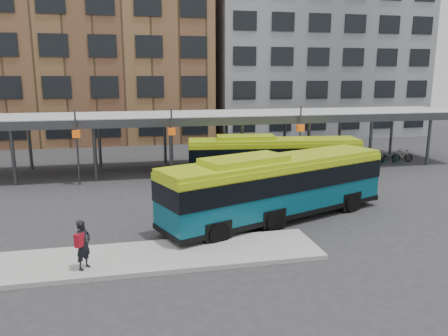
# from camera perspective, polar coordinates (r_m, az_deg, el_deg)

# --- Properties ---
(ground) EXTENTS (120.00, 120.00, 0.00)m
(ground) POSITION_cam_1_polar(r_m,az_deg,el_deg) (20.94, 4.32, -7.31)
(ground) COLOR #28282B
(ground) RESTS_ON ground
(boarding_island) EXTENTS (14.00, 3.00, 0.18)m
(boarding_island) POSITION_cam_1_polar(r_m,az_deg,el_deg) (17.32, -10.76, -11.44)
(boarding_island) COLOR gray
(boarding_island) RESTS_ON ground
(canopy) EXTENTS (40.00, 6.53, 4.80)m
(canopy) POSITION_cam_1_polar(r_m,az_deg,el_deg) (32.43, -2.21, 6.69)
(canopy) COLOR #999B9E
(canopy) RESTS_ON ground
(building_brick) EXTENTS (26.00, 14.00, 22.00)m
(building_brick) POSITION_cam_1_polar(r_m,az_deg,el_deg) (51.25, -17.78, 16.06)
(building_brick) COLOR brown
(building_brick) RESTS_ON ground
(building_grey) EXTENTS (24.00, 14.00, 20.00)m
(building_grey) POSITION_cam_1_polar(r_m,az_deg,el_deg) (55.44, 11.15, 15.01)
(building_grey) COLOR slate
(building_grey) RESTS_ON ground
(bus_front) EXTENTS (12.15, 6.74, 3.32)m
(bus_front) POSITION_cam_1_polar(r_m,az_deg,el_deg) (21.22, 6.92, -2.23)
(bus_front) COLOR #074355
(bus_front) RESTS_ON ground
(bus_rear) EXTENTS (11.40, 3.70, 3.09)m
(bus_rear) POSITION_cam_1_polar(r_m,az_deg,el_deg) (29.00, 6.39, 1.40)
(bus_rear) COLOR #074355
(bus_rear) RESTS_ON ground
(pedestrian) EXTENTS (0.73, 0.78, 1.80)m
(pedestrian) POSITION_cam_1_polar(r_m,az_deg,el_deg) (16.37, -17.93, -9.48)
(pedestrian) COLOR black
(pedestrian) RESTS_ON boarding_island
(bike_rack) EXTENTS (6.62, 1.71, 1.05)m
(bike_rack) POSITION_cam_1_polar(r_m,az_deg,el_deg) (36.81, 18.77, 1.31)
(bike_rack) COLOR slate
(bike_rack) RESTS_ON ground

